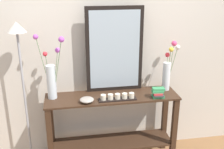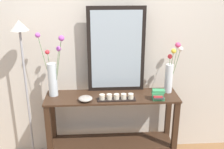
{
  "view_description": "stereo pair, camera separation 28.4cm",
  "coord_description": "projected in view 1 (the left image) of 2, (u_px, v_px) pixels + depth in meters",
  "views": [
    {
      "loc": [
        -0.45,
        -2.63,
        2.04
      ],
      "look_at": [
        0.0,
        0.0,
        1.07
      ],
      "focal_mm": 43.96,
      "sensor_mm": 36.0,
      "label": 1
    },
    {
      "loc": [
        -0.16,
        -2.66,
        2.04
      ],
      "look_at": [
        0.0,
        0.0,
        1.07
      ],
      "focal_mm": 43.96,
      "sensor_mm": 36.0,
      "label": 2
    }
  ],
  "objects": [
    {
      "name": "floor_lamp",
      "position": [
        22.0,
        75.0,
        2.73
      ],
      "size": [
        0.24,
        0.24,
        1.63
      ],
      "color": "#9E9EA3",
      "rests_on": "ground"
    },
    {
      "name": "console_table",
      "position": [
        112.0,
        122.0,
        3.03
      ],
      "size": [
        1.41,
        0.38,
        0.83
      ],
      "color": "#382316",
      "rests_on": "ground"
    },
    {
      "name": "decorative_bowl",
      "position": [
        87.0,
        100.0,
        2.76
      ],
      "size": [
        0.14,
        0.14,
        0.05
      ],
      "color": "#9E9389",
      "rests_on": "console_table"
    },
    {
      "name": "mirror_leaning",
      "position": [
        115.0,
        50.0,
        2.92
      ],
      "size": [
        0.62,
        0.03,
        0.92
      ],
      "color": "black",
      "rests_on": "console_table"
    },
    {
      "name": "vase_right",
      "position": [
        168.0,
        71.0,
        3.01
      ],
      "size": [
        0.17,
        0.17,
        0.54
      ],
      "color": "silver",
      "rests_on": "console_table"
    },
    {
      "name": "tall_vase_left",
      "position": [
        51.0,
        76.0,
        2.8
      ],
      "size": [
        0.3,
        0.22,
        0.67
      ],
      "color": "silver",
      "rests_on": "console_table"
    },
    {
      "name": "candle_tray",
      "position": [
        118.0,
        97.0,
        2.82
      ],
      "size": [
        0.39,
        0.09,
        0.07
      ],
      "color": "black",
      "rests_on": "console_table"
    },
    {
      "name": "book_stack",
      "position": [
        158.0,
        93.0,
        2.86
      ],
      "size": [
        0.14,
        0.11,
        0.11
      ],
      "color": "#388E56",
      "rests_on": "console_table"
    },
    {
      "name": "wall_back",
      "position": [
        107.0,
        41.0,
        3.03
      ],
      "size": [
        6.4,
        0.08,
        2.7
      ],
      "primitive_type": "cube",
      "color": "beige",
      "rests_on": "ground"
    }
  ]
}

